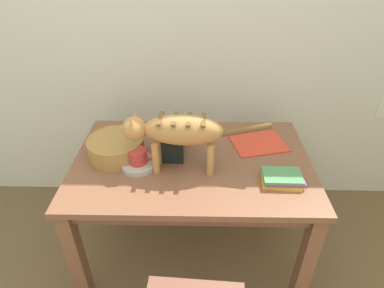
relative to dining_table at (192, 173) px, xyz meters
name	(u,v)px	position (x,y,z in m)	size (l,w,h in m)	color
wall_rear	(178,28)	(-0.10, 0.63, 0.62)	(5.39, 0.11, 2.50)	silver
dining_table	(192,173)	(0.00, 0.00, 0.00)	(1.26, 0.82, 0.72)	brown
cat	(176,132)	(-0.07, -0.07, 0.31)	(0.71, 0.15, 0.31)	tan
saucer_bowl	(139,164)	(-0.28, -0.06, 0.10)	(0.18, 0.18, 0.03)	#B7BBA8
coffee_mug	(138,156)	(-0.27, -0.06, 0.15)	(0.13, 0.09, 0.08)	red
magazine	(259,143)	(0.38, 0.16, 0.09)	(0.30, 0.23, 0.01)	#E5422A
book_stack	(282,178)	(0.44, -0.18, 0.11)	(0.20, 0.15, 0.05)	gold
wicker_basket	(116,147)	(-0.41, 0.03, 0.14)	(0.30, 0.30, 0.10)	#AB8040
toaster	(173,140)	(-0.10, 0.06, 0.18)	(0.12, 0.20, 0.18)	black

